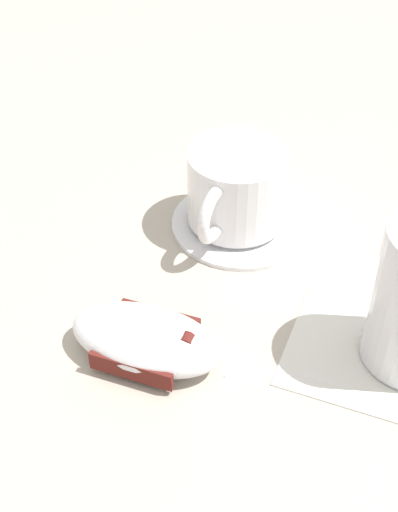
# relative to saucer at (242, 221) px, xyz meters

# --- Properties ---
(ground_plane) EXTENTS (3.00, 3.00, 0.00)m
(ground_plane) POSITION_rel_saucer_xyz_m (0.04, 0.08, -0.00)
(ground_plane) COLOR #B2A899
(saucer) EXTENTS (0.13, 0.13, 0.01)m
(saucer) POSITION_rel_saucer_xyz_m (0.00, 0.00, 0.00)
(saucer) COLOR white
(saucer) RESTS_ON ground
(coffee_cup) EXTENTS (0.12, 0.09, 0.07)m
(coffee_cup) POSITION_rel_saucer_xyz_m (0.01, -0.00, 0.04)
(coffee_cup) COLOR white
(coffee_cup) RESTS_ON saucer
(computer_mouse) EXTENTS (0.09, 0.13, 0.03)m
(computer_mouse) POSITION_rel_saucer_xyz_m (0.17, 0.03, 0.01)
(computer_mouse) COLOR silver
(computer_mouse) RESTS_ON ground
(napkin_under_glass) EXTENTS (0.19, 0.19, 0.00)m
(napkin_under_glass) POSITION_rel_saucer_xyz_m (0.05, 0.17, -0.00)
(napkin_under_glass) COLOR silver
(napkin_under_glass) RESTS_ON ground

